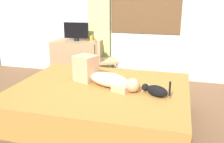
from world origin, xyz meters
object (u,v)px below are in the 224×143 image
(desk, at_px, (77,59))
(cup, at_px, (91,38))
(person_lying, at_px, (103,76))
(cat, at_px, (156,91))
(tv_monitor, at_px, (76,31))
(chair_by_desk, at_px, (103,58))
(bed, at_px, (100,106))

(desk, distance_m, cup, 0.50)
(person_lying, distance_m, cat, 0.71)
(person_lying, bearing_deg, cup, 114.18)
(tv_monitor, bearing_deg, chair_by_desk, -27.50)
(cup, xyz_separation_m, chair_by_desk, (0.38, -0.44, -0.28))
(desk, bearing_deg, cup, 25.66)
(bed, bearing_deg, desk, 120.77)
(desk, relative_size, chair_by_desk, 1.05)
(desk, bearing_deg, chair_by_desk, -27.54)
(chair_by_desk, bearing_deg, desk, 152.46)
(person_lying, height_order, cup, person_lying)
(bed, distance_m, person_lying, 0.38)
(bed, height_order, tv_monitor, tv_monitor)
(cup, bearing_deg, chair_by_desk, -49.71)
(bed, height_order, cat, cat)
(bed, bearing_deg, tv_monitor, 120.79)
(cat, relative_size, tv_monitor, 0.70)
(desk, distance_m, tv_monitor, 0.55)
(cat, bearing_deg, tv_monitor, 133.22)
(cup, height_order, chair_by_desk, chair_by_desk)
(cup, distance_m, chair_by_desk, 0.65)
(desk, xyz_separation_m, chair_by_desk, (0.62, -0.33, 0.14))
(cat, bearing_deg, bed, 170.53)
(person_lying, xyz_separation_m, desk, (-1.02, 1.61, -0.25))
(desk, distance_m, chair_by_desk, 0.72)
(bed, bearing_deg, person_lying, 82.66)
(cup, bearing_deg, person_lying, -65.82)
(person_lying, relative_size, chair_by_desk, 1.08)
(person_lying, height_order, desk, person_lying)
(chair_by_desk, bearing_deg, person_lying, -72.74)
(bed, xyz_separation_m, chair_by_desk, (-0.39, 1.37, 0.26))
(bed, distance_m, desk, 1.98)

